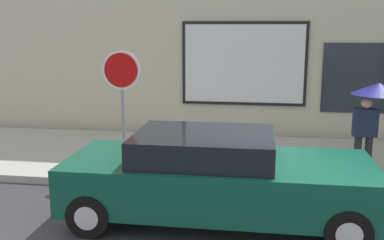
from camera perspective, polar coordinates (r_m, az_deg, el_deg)
The scene contains 7 objects.
ground_plane at distance 7.45m, azimuth 14.69°, elevation -12.39°, with size 60.00×60.00×0.00m, color #333338.
sidewalk at distance 10.23m, azimuth 12.96°, elevation -5.19°, with size 20.00×4.00×0.15m, color #A3A099.
building_facade at distance 12.31m, azimuth 12.78°, elevation 13.68°, with size 20.00×0.67×7.00m.
parked_car at distance 7.08m, azimuth 3.09°, elevation -7.19°, with size 4.71×1.96×1.40m.
fire_hydrant at distance 8.99m, azimuth 2.61°, elevation -4.22°, with size 0.30×0.44×0.78m.
pedestrian_with_umbrella at distance 9.25m, azimuth 22.13°, elevation 2.22°, with size 1.02×1.02×1.81m.
stop_sign at distance 8.83m, azimuth -8.87°, elevation 4.13°, with size 0.76×0.10×2.41m.
Camera 1 is at (-0.86, -6.77, 2.99)m, focal length 42.13 mm.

